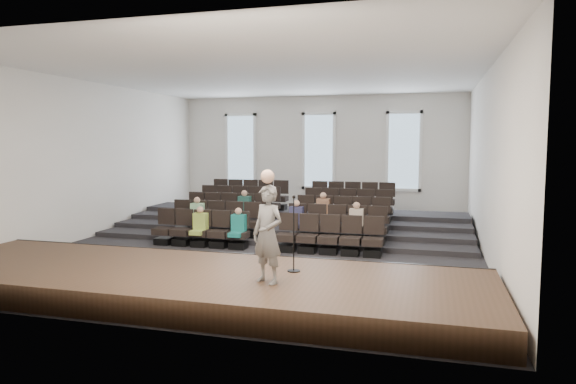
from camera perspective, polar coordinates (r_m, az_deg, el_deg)
The scene contains 14 objects.
ground at distance 15.28m, azimuth -2.17°, elevation -6.02°, with size 14.00×14.00×0.00m, color black.
ceiling at distance 15.09m, azimuth -2.24°, elevation 12.96°, with size 12.00×14.00×0.02m, color white.
wall_back at distance 21.76m, azimuth 3.47°, elevation 4.06°, with size 12.00×0.04×5.00m, color silver.
wall_front at distance 8.57m, azimuth -16.69°, elevation 1.56°, with size 12.00×0.04×5.00m, color silver.
wall_left at distance 17.77m, azimuth -21.06°, elevation 3.37°, with size 0.04×14.00×5.00m, color silver.
wall_right at distance 14.33m, azimuth 21.40°, elevation 2.92°, with size 0.04×14.00×5.00m, color silver.
stage at distance 10.61m, azimuth -10.73°, elevation -9.92°, with size 11.80×3.60×0.50m, color #3D281A.
stage_lip at distance 12.17m, azimuth -7.00°, elevation -7.85°, with size 11.80×0.06×0.52m, color black.
risers at distance 18.24m, azimuth 0.88°, elevation -3.50°, with size 11.80×4.80×0.60m.
seating_rows at distance 16.61m, azimuth -0.55°, elevation -2.69°, with size 6.80×4.70×1.67m.
windows at distance 21.69m, azimuth 3.43°, elevation 4.58°, with size 8.44×0.10×3.24m.
audience at distance 15.64m, azimuth -2.63°, elevation -2.66°, with size 5.45×2.64×1.10m.
speaker at distance 9.34m, azimuth -2.26°, elevation -4.72°, with size 0.65×0.43×1.79m, color slate.
mic_stand at distance 10.23m, azimuth 0.64°, elevation -6.34°, with size 0.26×0.26×1.53m.
Camera 1 is at (4.57, -14.25, 3.06)m, focal length 32.00 mm.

